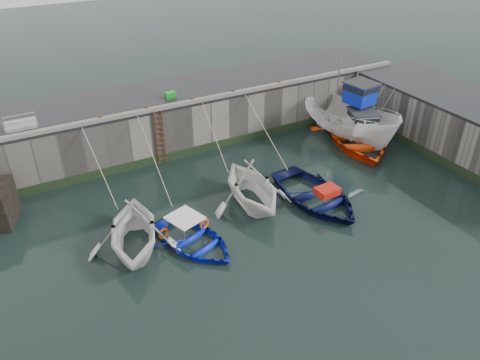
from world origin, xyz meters
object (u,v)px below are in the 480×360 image
bollard_d (233,92)px  boat_far_orange (357,136)px  boat_near_blue (194,244)px  bollard_a (100,118)px  bollard_b (147,109)px  bollard_c (192,100)px  bollard_e (279,83)px  boat_near_blacktrim (251,203)px  boat_near_navy (315,201)px  fish_crate (170,95)px  boat_near_white (136,248)px  boat_far_white (349,120)px  ladder (160,138)px

bollard_d → boat_far_orange: bearing=-29.0°
boat_near_blue → bollard_a: bollard_a is taller
boat_near_blue → bollard_b: (0.89, 7.96, 3.30)m
bollard_b → bollard_d: size_ratio=1.00×
bollard_c → bollard_e: same height
boat_near_blacktrim → bollard_e: 9.10m
boat_near_navy → bollard_a: bearing=133.9°
fish_crate → bollard_b: size_ratio=2.15×
fish_crate → bollard_c: (0.82, -1.29, -0.03)m
bollard_e → boat_far_orange: bearing=-46.8°
boat_near_navy → bollard_d: (-0.57, 7.75, 3.30)m
boat_near_navy → bollard_d: size_ratio=20.08×
bollard_a → bollard_d: (7.80, 0.00, 0.00)m
bollard_b → bollard_d: 5.30m
bollard_a → boat_far_orange: bearing=-14.4°
boat_near_navy → boat_near_white: bearing=171.8°
boat_far_white → boat_far_orange: boat_far_white is taller
boat_far_orange → bollard_b: (-11.99, 3.71, 2.84)m
boat_far_white → bollard_c: boat_far_white is taller
boat_near_blue → boat_far_white: 13.89m
boat_near_blue → bollard_e: size_ratio=15.87×
boat_far_orange → bollard_a: (-14.49, 3.71, 2.84)m
boat_near_blacktrim → boat_far_white: (9.04, 3.53, 1.20)m
ladder → boat_near_white: (-3.74, -6.64, -1.59)m
fish_crate → bollard_e: (6.62, -1.29, -0.03)m
fish_crate → bollard_e: size_ratio=2.15×
boat_near_white → bollard_d: 11.51m
bollard_a → bollard_c: size_ratio=1.00×
boat_near_navy → bollard_a: size_ratio=20.08×
boat_far_orange → boat_near_white: bearing=-145.6°
fish_crate → bollard_a: fish_crate is taller
bollard_d → bollard_e: 3.20m
bollard_e → boat_near_navy: bearing=-108.7°
ladder → boat_near_blue: (-1.39, -7.63, -1.59)m
bollard_b → bollard_a: bearing=180.0°
boat_near_white → boat_near_navy: 9.15m
boat_near_white → bollard_b: size_ratio=17.69×
boat_near_white → bollard_d: size_ratio=17.69×
bollard_e → bollard_d: bearing=180.0°
boat_far_white → fish_crate: (-10.09, 4.16, 2.12)m
boat_far_white → boat_far_orange: (0.01, -0.85, -0.74)m
boat_near_white → fish_crate: fish_crate is taller
bollard_a → bollard_d: size_ratio=1.00×
boat_near_blue → boat_near_navy: 6.76m
boat_near_blue → bollard_e: (9.39, 7.96, 3.30)m
boat_near_white → boat_near_blacktrim: 6.20m
bollard_e → boat_far_white: bearing=-39.5°
bollard_a → boat_near_white: bearing=-96.1°
boat_far_orange → bollard_c: boat_far_orange is taller
boat_near_navy → bollard_a: bollard_a is taller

